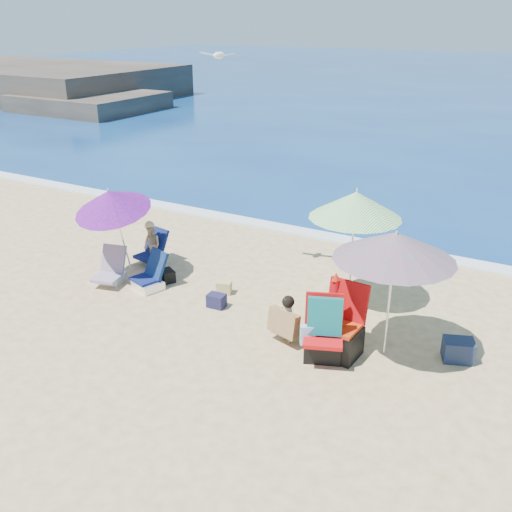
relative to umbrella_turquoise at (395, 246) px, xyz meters
The scene contains 18 objects.
ground 2.88m from the umbrella_turquoise, 157.89° to the right, with size 120.00×120.00×0.00m.
foam 5.06m from the umbrella_turquoise, 116.03° to the left, with size 120.00×0.50×0.04m.
headland 34.94m from the umbrella_turquoise, 147.25° to the left, with size 20.50×11.50×2.60m.
umbrella_turquoise is the anchor object (origin of this frame).
umbrella_striped 1.75m from the umbrella_turquoise, 129.10° to the left, with size 1.93×1.93×2.14m.
umbrella_blue 5.46m from the umbrella_turquoise, behind, with size 1.59×1.64×1.99m.
furled_umbrella 1.41m from the umbrella_turquoise, behind, with size 0.15×0.15×1.22m.
chair_navy 4.95m from the umbrella_turquoise, behind, with size 0.69×0.75×0.70m.
chair_rainbow 5.74m from the umbrella_turquoise, behind, with size 0.68×0.80×0.70m.
camp_chair_left 1.63m from the umbrella_turquoise, 152.09° to the right, with size 0.71×0.70×1.13m.
camp_chair_right 1.73m from the umbrella_turquoise, 144.24° to the right, with size 0.79×0.87×1.06m.
person_center 2.10m from the umbrella_turquoise, 164.28° to the right, with size 0.60×0.57×0.82m.
person_left 5.63m from the umbrella_turquoise, 169.35° to the left, with size 0.60×0.73×0.93m.
bag_navy_a 3.55m from the umbrella_turquoise, behind, with size 0.33×0.25×0.24m.
bag_black_a 4.88m from the umbrella_turquoise, behind, with size 0.40×0.36×0.24m.
bag_tan 3.75m from the umbrella_turquoise, behind, with size 0.32×0.27×0.23m.
bag_navy_b 1.97m from the umbrella_turquoise, 21.18° to the left, with size 0.54×0.48×0.34m.
seagull 4.66m from the umbrella_turquoise, 161.00° to the left, with size 0.68×0.34×0.12m.
Camera 1 is at (4.09, -6.74, 4.85)m, focal length 40.16 mm.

